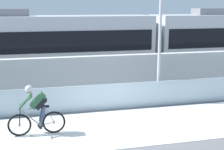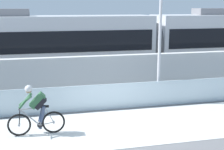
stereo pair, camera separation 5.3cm
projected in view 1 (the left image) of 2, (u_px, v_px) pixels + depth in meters
ground_plane at (116, 127)px, 10.28m from camera, size 200.00×200.00×0.00m
bike_path_deck at (116, 127)px, 10.28m from camera, size 32.00×3.20×0.01m
glass_parapet at (104, 97)px, 11.92m from camera, size 32.00×0.05×1.01m
concrete_barrier_wall at (96, 77)px, 13.54m from camera, size 32.00×0.36×1.83m
tram_rail_near at (88, 83)px, 16.10m from camera, size 32.00×0.08×0.01m
tram_rail_far at (84, 77)px, 17.46m from camera, size 32.00×0.08×0.01m
tram at (151, 43)px, 17.20m from camera, size 22.56×2.54×3.81m
cyclist_on_bike at (36, 111)px, 9.54m from camera, size 1.77×0.58×1.61m
lamp_post_antenna at (160, 23)px, 12.11m from camera, size 0.28×0.28×5.20m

